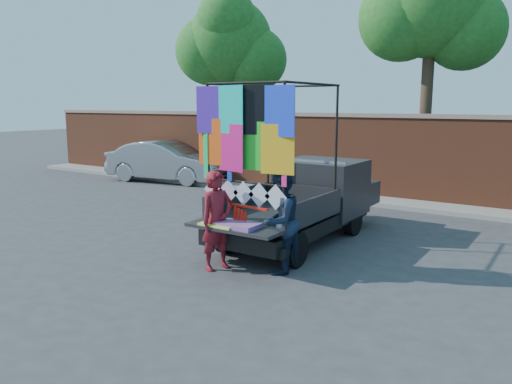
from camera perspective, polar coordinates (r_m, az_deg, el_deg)
The scene contains 10 objects.
ground at distance 9.80m, azimuth -0.63°, elevation -7.18°, with size 90.00×90.00×0.00m, color #38383A.
brick_wall at distance 15.73m, azimuth 13.86°, elevation 4.03°, with size 30.00×0.45×2.61m.
curb at distance 15.26m, azimuth 12.77°, elevation -0.91°, with size 30.00×1.20×0.12m, color gray.
tree_left at distance 19.85m, azimuth -3.08°, elevation 16.48°, with size 4.20×3.30×7.05m.
tree_mid at distance 16.65m, azimuth 19.43°, elevation 19.19°, with size 4.20×3.30×7.73m.
pickup_truck at distance 11.05m, azimuth 6.24°, elevation -0.83°, with size 2.07×5.21×3.28m.
sedan at distance 19.04m, azimuth -10.17°, elevation 3.46°, with size 1.60×4.60×1.52m, color #A4A6AA.
woman at distance 8.80m, azimuth -4.46°, elevation -3.28°, with size 0.64×0.42×1.76m, color maroon.
man at distance 8.61m, azimuth 2.70°, elevation -3.37°, with size 0.88×0.69×1.82m, color #152134.
streamer_bundle at distance 8.72m, azimuth -1.47°, elevation -2.76°, with size 0.85×0.12×0.59m.
Camera 1 is at (5.26, -7.74, 2.92)m, focal length 35.00 mm.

